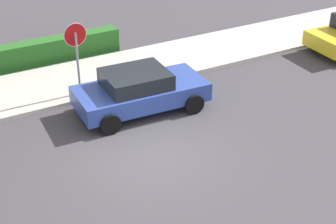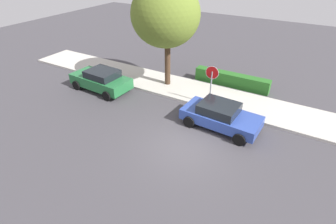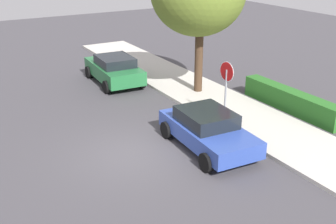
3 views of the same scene
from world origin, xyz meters
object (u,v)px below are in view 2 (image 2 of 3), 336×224
parked_car_green (101,80)px  street_tree_near_corner (166,15)px  parked_car_blue (220,115)px  stop_sign (212,79)px

parked_car_green → street_tree_near_corner: bearing=39.1°
parked_car_blue → parked_car_green: size_ratio=0.99×
parked_car_blue → parked_car_green: (-8.45, 0.13, 0.04)m
stop_sign → parked_car_green: (-7.13, -1.63, -1.03)m
stop_sign → street_tree_near_corner: bearing=163.2°
stop_sign → street_tree_near_corner: (-3.74, 1.13, 2.97)m
parked_car_green → street_tree_near_corner: size_ratio=0.62×
parked_car_green → parked_car_blue: bearing=-0.9°
stop_sign → parked_car_blue: size_ratio=0.62×
parked_car_blue → parked_car_green: bearing=179.1°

